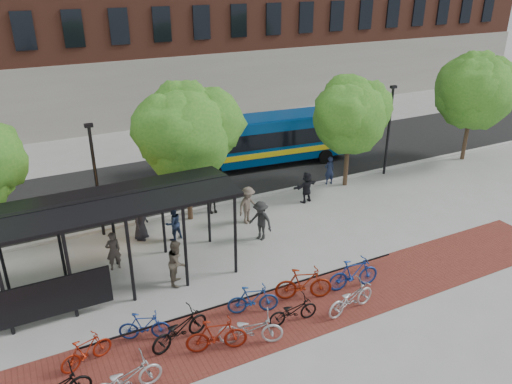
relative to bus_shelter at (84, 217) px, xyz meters
name	(u,v)px	position (x,y,z in m)	size (l,w,h in m)	color
ground	(279,235)	(8.13, 0.48, -3.00)	(160.00, 160.00, 0.00)	#9E9E99
asphalt_street	(211,175)	(8.13, 8.48, -2.99)	(160.00, 8.00, 0.01)	black
curb	(241,200)	(8.13, 4.48, -2.94)	(160.00, 0.25, 0.12)	#B7B7B2
brick_strip	(300,309)	(6.13, -4.52, -3.00)	(24.00, 3.00, 0.01)	maroon
bike_rack_rail	(255,305)	(4.83, -3.62, -3.00)	(12.00, 0.05, 0.95)	black
bus_shelter	(84,217)	(0.00, 0.00, 0.00)	(10.60, 3.07, 3.60)	black
tree_b	(187,128)	(5.23, 3.83, 1.46)	(5.15, 4.20, 6.47)	#382619
tree_c	(351,112)	(14.22, 3.83, 1.06)	(4.66, 3.80, 5.92)	#382619
tree_d	(475,87)	(23.23, 3.83, 1.47)	(5.39, 4.40, 6.55)	#382619
lamp_post_left	(96,178)	(1.13, 4.08, -0.25)	(0.35, 0.20, 5.12)	black
lamp_post_right	(389,128)	(17.13, 4.08, -0.25)	(0.35, 0.20, 5.12)	black
bus	(264,137)	(11.64, 8.58, -1.29)	(11.21, 3.51, 2.98)	navy
bike_1	(86,351)	(-0.94, -3.88, -2.51)	(0.46, 1.64, 0.98)	#9A230E
bike_2	(126,378)	(-0.15, -5.56, -2.45)	(0.73, 2.08, 1.09)	#ADAEB0
bike_3	(145,326)	(0.92, -3.56, -2.50)	(0.47, 1.66, 1.00)	navy
bike_4	(180,329)	(1.85, -4.25, -2.45)	(0.73, 2.08, 1.09)	black
bike_5	(216,335)	(2.75, -5.09, -2.42)	(0.54, 1.92, 1.15)	maroon
bike_6	(250,329)	(3.84, -5.26, -2.45)	(0.72, 2.07, 1.09)	#B4B4B6
bike_7	(253,299)	(4.60, -3.92, -2.47)	(0.50, 1.78, 1.07)	navy
bike_8	(293,311)	(5.55, -5.00, -2.54)	(0.61, 1.76, 0.93)	black
bike_9	(304,284)	(6.57, -4.02, -2.38)	(0.58, 2.06, 1.24)	maroon
bike_10	(351,298)	(7.63, -5.38, -2.46)	(0.71, 2.04, 1.07)	#B5B5B8
bike_11	(354,274)	(8.56, -4.30, -2.39)	(0.57, 2.03, 1.22)	navy
pedestrian_0	(140,219)	(2.56, 2.94, -2.05)	(0.93, 0.60, 1.89)	black
pedestrian_1	(113,251)	(0.97, 1.02, -2.18)	(0.60, 0.39, 1.64)	#453C37
pedestrian_2	(173,223)	(3.82, 2.24, -2.21)	(0.77, 0.60, 1.58)	#1C2842
pedestrian_3	(248,205)	(7.40, 2.17, -2.10)	(1.16, 0.67, 1.80)	brown
pedestrian_4	(212,198)	(6.33, 3.92, -2.21)	(0.92, 0.38, 1.58)	black
pedestrian_5	(307,187)	(11.05, 2.89, -2.19)	(1.49, 0.48, 1.61)	black
pedestrian_7	(329,170)	(13.40, 4.28, -2.20)	(0.58, 0.38, 1.60)	#1A213C
pedestrian_8	(177,262)	(2.89, -1.02, -2.10)	(0.87, 0.68, 1.79)	#645A4A
pedestrian_9	(261,221)	(7.21, 0.53, -2.10)	(1.16, 0.67, 1.80)	#242424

